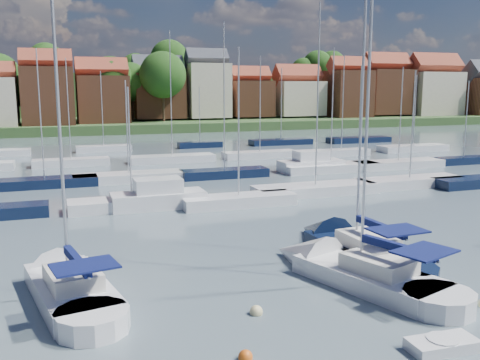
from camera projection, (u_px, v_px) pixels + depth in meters
name	position (u px, v px, depth m)	size (l,w,h in m)	color
ground	(172.00, 167.00, 60.73)	(260.00, 260.00, 0.00)	#495B63
sailboat_left	(65.00, 284.00, 23.93)	(4.81, 11.03, 14.57)	silver
sailboat_centre	(347.00, 271.00, 25.61)	(6.43, 11.57, 15.26)	silver
sailboat_navy	(347.00, 247.00, 29.41)	(3.63, 11.41, 15.62)	black
tender	(442.00, 345.00, 18.61)	(2.49, 1.23, 0.53)	silver
buoy_b	(245.00, 360.00, 18.01)	(0.49, 0.49, 0.49)	#D85914
buoy_c	(256.00, 314.00, 21.60)	(0.53, 0.53, 0.53)	beige
buoy_e	(379.00, 247.00, 30.57)	(0.49, 0.49, 0.49)	beige
marina_field	(200.00, 168.00, 56.76)	(79.62, 41.41, 15.93)	silver
far_shore_town	(110.00, 102.00, 146.88)	(212.46, 90.00, 22.27)	#385329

